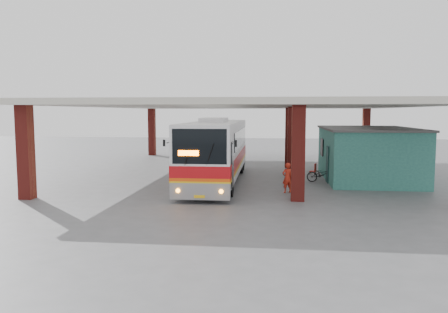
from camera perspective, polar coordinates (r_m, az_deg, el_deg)
ground at (r=23.32m, az=1.77°, el=-4.13°), size 90.00×90.00×0.00m
brick_columns at (r=27.95m, az=5.57°, el=1.99°), size 20.10×21.60×4.35m
canopy_roof at (r=29.42m, az=3.85°, el=6.73°), size 21.00×23.00×0.30m
shop_building at (r=27.57m, az=18.23°, el=0.39°), size 5.20×8.20×3.11m
coach_bus at (r=25.09m, az=-0.98°, el=0.83°), size 2.86×12.81×3.72m
motorcycle at (r=25.79m, az=12.73°, el=-2.27°), size 1.79×0.69×0.93m
pedestrian at (r=22.12m, az=8.27°, el=-2.76°), size 0.65×0.56×1.50m
red_chair at (r=28.77m, az=11.69°, el=-1.67°), size 0.49×0.49×0.73m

